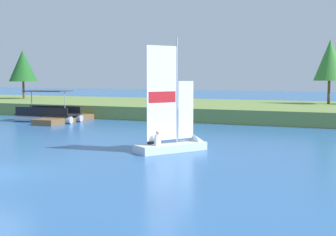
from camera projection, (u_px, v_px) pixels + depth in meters
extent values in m
cube|color=olive|center=(206.00, 109.00, 44.91)|extent=(80.00, 15.26, 1.20)
cylinder|color=brown|center=(24.00, 90.00, 53.26)|extent=(0.25, 0.25, 2.06)
cone|color=#1E5B23|center=(23.00, 66.00, 52.99)|extent=(3.25, 3.25, 3.65)
cylinder|color=brown|center=(329.00, 92.00, 43.38)|extent=(0.25, 0.25, 2.27)
cone|color=#387F33|center=(330.00, 60.00, 43.08)|extent=(2.96, 2.96, 3.95)
cube|color=brown|center=(67.00, 119.00, 38.54)|extent=(1.94, 6.99, 0.47)
cube|color=silver|center=(171.00, 147.00, 23.65)|extent=(3.32, 3.87, 0.42)
cone|color=silver|center=(200.00, 144.00, 24.66)|extent=(1.52, 1.47, 1.18)
cylinder|color=#B7B7BC|center=(177.00, 91.00, 23.57)|extent=(0.08, 0.08, 5.52)
cube|color=white|center=(162.00, 93.00, 23.10)|extent=(1.09, 1.48, 4.81)
cube|color=red|center=(162.00, 97.00, 23.12)|extent=(0.99, 1.33, 0.58)
cube|color=white|center=(186.00, 110.00, 23.97)|extent=(0.58, 0.78, 3.05)
cylinder|color=#B7B7BC|center=(162.00, 140.00, 23.33)|extent=(1.11, 1.49, 0.06)
cube|color=silver|center=(158.00, 140.00, 22.85)|extent=(0.33, 0.34, 0.55)
sphere|color=tan|center=(158.00, 133.00, 22.82)|extent=(0.20, 0.20, 0.20)
cube|color=#26262D|center=(151.00, 140.00, 23.29)|extent=(0.33, 0.34, 0.46)
sphere|color=tan|center=(150.00, 133.00, 23.26)|extent=(0.20, 0.20, 0.20)
cylinder|color=#B2B2B7|center=(54.00, 117.00, 39.25)|extent=(5.59, 0.78, 0.60)
cylinder|color=#B2B2B7|center=(43.00, 119.00, 37.77)|extent=(5.59, 0.78, 0.60)
cube|color=black|center=(48.00, 114.00, 38.48)|extent=(5.42, 2.36, 0.10)
cube|color=black|center=(55.00, 109.00, 39.38)|extent=(5.13, 0.27, 0.60)
cube|color=black|center=(41.00, 111.00, 37.51)|extent=(5.13, 0.27, 0.60)
cylinder|color=#B2B2B7|center=(65.00, 103.00, 37.82)|extent=(0.06, 0.06, 1.90)
cylinder|color=#B2B2B7|center=(32.00, 102.00, 38.95)|extent=(0.06, 0.06, 1.90)
cube|color=#333842|center=(48.00, 91.00, 38.29)|extent=(3.85, 2.09, 0.08)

